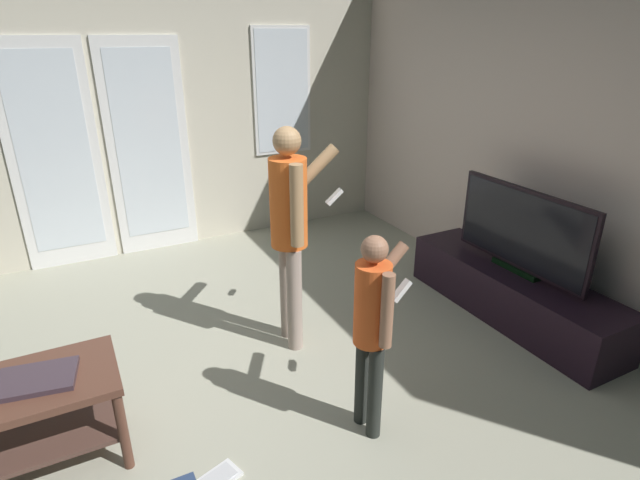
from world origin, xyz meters
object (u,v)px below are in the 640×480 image
Objects in this scene: coffee_table at (24,409)px; laptop_closed at (37,379)px; flat_screen_tv at (522,231)px; person_child at (373,320)px; person_adult at (291,221)px; tv_stand at (512,294)px.

laptop_closed is at bearing -5.77° from coffee_table.
flat_screen_tv is 1.69m from person_child.
person_adult is at bearing 164.28° from flat_screen_tv.
tv_stand is 1.76m from person_child.
person_adult is (1.62, 0.42, 0.55)m from coffee_table.
person_adult is (-1.63, 0.46, 0.20)m from flat_screen_tv.
laptop_closed is (-1.54, -0.43, -0.40)m from person_adult.
person_child is 3.28× the size of laptop_closed.
tv_stand is at bearing -65.43° from flat_screen_tv.
coffee_table is 0.76× the size of flat_screen_tv.
coffee_table is 0.58× the size of person_adult.
person_child is at bearing -162.67° from tv_stand.
laptop_closed reaches higher than coffee_table.
person_child is (1.63, -0.54, 0.33)m from coffee_table.
tv_stand is 1.16× the size of person_adult.
person_child is (-1.61, -0.50, 0.50)m from tv_stand.
flat_screen_tv is 0.76× the size of person_adult.
coffee_table is at bearing 179.30° from tv_stand.
person_adult is (-1.63, 0.46, 0.72)m from tv_stand.
flat_screen_tv reaches higher than coffee_table.
flat_screen_tv is 1.00× the size of person_child.
coffee_table is at bearing 161.62° from person_child.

